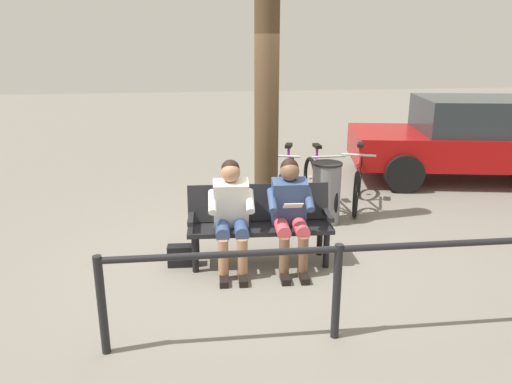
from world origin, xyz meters
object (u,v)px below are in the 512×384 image
at_px(bicycle_black, 286,184).
at_px(bicycle_blue, 358,183).
at_px(tree_trunk, 267,71).
at_px(person_reading, 290,209).
at_px(person_companion, 231,211).
at_px(litter_bin, 326,193).
at_px(bench, 259,218).
at_px(parked_car, 476,137).
at_px(bicycle_orange, 319,184).
at_px(handbag, 181,256).

bearing_deg(bicycle_black, bicycle_blue, 104.82).
bearing_deg(bicycle_black, tree_trunk, -8.63).
height_order(person_reading, person_companion, same).
height_order(person_companion, litter_bin, person_companion).
distance_m(bench, tree_trunk, 1.86).
bearing_deg(litter_bin, bicycle_blue, -136.77).
height_order(bicycle_blue, parked_car, parked_car).
relative_size(person_companion, tree_trunk, 0.29).
distance_m(tree_trunk, bicycle_orange, 2.07).
bearing_deg(bicycle_black, bench, -0.98).
bearing_deg(bicycle_orange, person_companion, -39.53).
height_order(handbag, tree_trunk, tree_trunk).
bearing_deg(person_companion, handbag, -8.38).
bearing_deg(bench, person_reading, 152.89).
relative_size(handbag, bicycle_orange, 0.18).
bearing_deg(litter_bin, handbag, 28.94).
bearing_deg(handbag, bench, -178.62).
distance_m(person_companion, parked_car, 5.58).
relative_size(bench, tree_trunk, 0.40).
height_order(bench, parked_car, parked_car).
distance_m(bicycle_orange, bicycle_black, 0.49).
xyz_separation_m(handbag, tree_trunk, (-1.13, -1.01, 1.94)).
xyz_separation_m(person_reading, bicycle_blue, (-1.48, -1.91, -0.31)).
bearing_deg(bicycle_blue, bicycle_black, -72.58).
height_order(bench, person_companion, person_companion).
bearing_deg(parked_car, bicycle_black, 27.82).
height_order(person_companion, handbag, person_companion).
height_order(person_reading, parked_car, parked_car).
bearing_deg(bicycle_blue, bench, -23.44).
xyz_separation_m(tree_trunk, litter_bin, (-0.85, -0.08, -1.63)).
height_order(tree_trunk, parked_car, tree_trunk).
bearing_deg(person_reading, parked_car, -139.33).
height_order(bench, person_reading, person_reading).
bearing_deg(parked_car, person_companion, 44.60).
relative_size(person_reading, parked_car, 0.27).
bearing_deg(litter_bin, parked_car, -151.45).
xyz_separation_m(bench, person_reading, (-0.31, 0.19, 0.16)).
height_order(bench, handbag, bench).
height_order(tree_trunk, bicycle_orange, tree_trunk).
bearing_deg(person_companion, tree_trunk, -113.01).
bearing_deg(bench, person_companion, 27.23).
bearing_deg(bicycle_orange, person_reading, -25.04).
xyz_separation_m(litter_bin, parked_car, (-3.28, -1.78, 0.35)).
bearing_deg(bicycle_black, litter_bin, 48.11).
distance_m(bicycle_blue, parked_car, 2.86).
distance_m(tree_trunk, parked_car, 4.71).
relative_size(person_companion, bicycle_black, 0.75).
relative_size(handbag, bicycle_black, 0.19).
xyz_separation_m(tree_trunk, bicycle_blue, (-1.54, -0.73, -1.70)).
height_order(person_companion, bicycle_black, person_companion).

